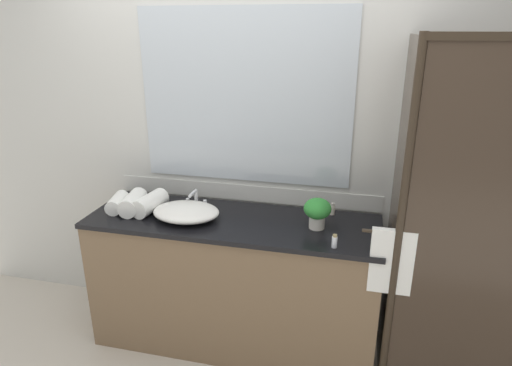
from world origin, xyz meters
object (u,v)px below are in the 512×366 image
amenity_bottle_body_wash (335,241)px  sink_basin (186,212)px  rolled_towel_near_edge (117,203)px  faucet (196,202)px  rolled_towel_far_edge (150,203)px  rolled_towel_middle (133,203)px  amenity_bottle_conditioner (333,209)px  potted_plant (317,211)px

amenity_bottle_body_wash → sink_basin: bearing=169.7°
sink_basin → amenity_bottle_body_wash: bearing=-10.3°
sink_basin → rolled_towel_near_edge: (-0.48, 0.02, 0.00)m
sink_basin → faucet: 0.17m
amenity_bottle_body_wash → rolled_towel_far_edge: bearing=170.0°
amenity_bottle_body_wash → rolled_towel_far_edge: rolled_towel_far_edge is taller
rolled_towel_middle → amenity_bottle_conditioner: bearing=11.0°
faucet → potted_plant: (0.80, -0.11, 0.07)m
faucet → rolled_towel_near_edge: (-0.48, -0.14, 0.01)m
sink_basin → faucet: faucet is taller
sink_basin → rolled_towel_near_edge: 0.48m
potted_plant → rolled_towel_far_edge: potted_plant is taller
rolled_towel_far_edge → amenity_bottle_conditioner: bearing=11.2°
rolled_towel_far_edge → sink_basin: bearing=-9.1°
amenity_bottle_conditioner → sink_basin: bearing=-163.0°
amenity_bottle_body_wash → rolled_towel_middle: (-1.28, 0.19, 0.02)m
amenity_bottle_body_wash → rolled_towel_far_edge: size_ratio=0.29×
potted_plant → rolled_towel_middle: bearing=-178.7°
potted_plant → amenity_bottle_conditioner: (0.08, 0.22, -0.07)m
faucet → rolled_towel_far_edge: (-0.26, -0.12, 0.02)m
potted_plant → rolled_towel_near_edge: (-1.28, -0.03, -0.06)m
sink_basin → rolled_towel_far_edge: (-0.26, 0.04, 0.02)m
sink_basin → potted_plant: size_ratio=2.25×
sink_basin → rolled_towel_middle: (-0.37, 0.03, 0.02)m
sink_basin → rolled_towel_near_edge: bearing=177.1°
faucet → amenity_bottle_conditioner: bearing=6.6°
sink_basin → rolled_towel_near_edge: rolled_towel_near_edge is taller
amenity_bottle_conditioner → rolled_towel_near_edge: 1.37m
amenity_bottle_conditioner → rolled_towel_middle: 1.27m
potted_plant → faucet: bearing=171.8°
amenity_bottle_body_wash → rolled_towel_near_edge: rolled_towel_near_edge is taller
faucet → rolled_towel_near_edge: 0.50m
potted_plant → amenity_bottle_body_wash: potted_plant is taller
amenity_bottle_body_wash → rolled_towel_middle: size_ratio=0.30×
amenity_bottle_body_wash → rolled_towel_far_edge: 1.19m
rolled_towel_near_edge → amenity_bottle_conditioner: bearing=10.2°
sink_basin → rolled_towel_middle: 0.37m
potted_plant → sink_basin: bearing=-176.3°
faucet → sink_basin: bearing=-90.0°
amenity_bottle_conditioner → potted_plant: bearing=-109.5°
amenity_bottle_body_wash → amenity_bottle_conditioner: 0.43m
faucet → amenity_bottle_body_wash: 0.97m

